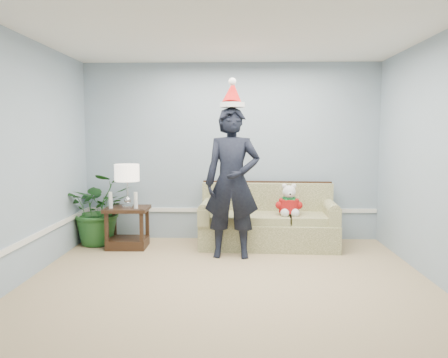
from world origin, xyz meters
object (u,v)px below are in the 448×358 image
at_px(side_table, 128,232).
at_px(teddy_bear, 289,204).
at_px(houseplant, 99,208).
at_px(man, 232,183).
at_px(sofa, 268,223).
at_px(table_lamp, 127,175).

height_order(side_table, teddy_bear, teddy_bear).
relative_size(houseplant, man, 0.54).
height_order(sofa, table_lamp, table_lamp).
bearing_deg(sofa, table_lamp, -171.01).
distance_m(side_table, table_lamp, 0.83).
height_order(man, teddy_bear, man).
bearing_deg(side_table, houseplant, 156.72).
xyz_separation_m(houseplant, man, (1.97, -0.62, 0.46)).
distance_m(sofa, table_lamp, 2.14).
height_order(side_table, man, man).
bearing_deg(houseplant, man, -17.41).
xyz_separation_m(sofa, table_lamp, (-2.00, -0.22, 0.73)).
xyz_separation_m(side_table, teddy_bear, (2.30, 0.02, 0.42)).
height_order(side_table, houseplant, houseplant).
height_order(sofa, teddy_bear, teddy_bear).
xyz_separation_m(houseplant, teddy_bear, (2.76, -0.18, 0.11)).
bearing_deg(teddy_bear, side_table, 179.00).
relative_size(houseplant, teddy_bear, 2.32).
bearing_deg(houseplant, teddy_bear, -3.74).
distance_m(table_lamp, man, 1.54).
bearing_deg(table_lamp, sofa, 6.22).
distance_m(side_table, houseplant, 0.59).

